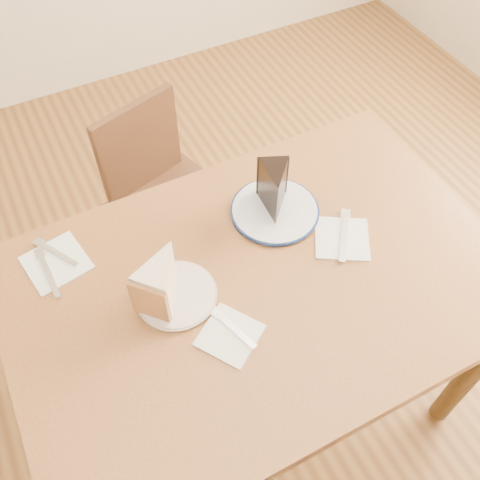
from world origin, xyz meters
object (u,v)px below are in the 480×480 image
object	(u,v)px
chair_far	(167,197)
plate_navy	(275,211)
plate_cream	(176,295)
table	(259,300)
chocolate_cake	(274,192)
carrot_cake	(163,279)

from	to	relation	value
chair_far	plate_navy	bearing A→B (deg)	90.54
plate_cream	plate_navy	world-z (taller)	same
table	plate_navy	world-z (taller)	plate_navy
table	chocolate_cake	world-z (taller)	chocolate_cake
plate_cream	plate_navy	distance (m)	0.35
table	plate_cream	bearing A→B (deg)	166.50
table	chair_far	world-z (taller)	chair_far
chair_far	chocolate_cake	distance (m)	0.63
chair_far	chocolate_cake	xyz separation A→B (m)	(0.15, -0.46, 0.40)
plate_cream	carrot_cake	size ratio (longest dim) A/B	1.50
chair_far	plate_cream	distance (m)	0.70
plate_cream	carrot_cake	world-z (taller)	carrot_cake
plate_cream	plate_navy	size ratio (longest dim) A/B	0.82
chair_far	chocolate_cake	world-z (taller)	chocolate_cake
chair_far	carrot_cake	xyz separation A→B (m)	(-0.20, -0.57, 0.39)
table	plate_cream	world-z (taller)	plate_cream
table	chair_far	xyz separation A→B (m)	(-0.02, 0.64, -0.23)
carrot_cake	chocolate_cake	world-z (taller)	chocolate_cake
chair_far	carrot_cake	world-z (taller)	carrot_cake
plate_navy	chocolate_cake	size ratio (longest dim) A/B	1.84
table	chocolate_cake	bearing A→B (deg)	52.77
table	plate_navy	xyz separation A→B (m)	(0.13, 0.17, 0.10)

